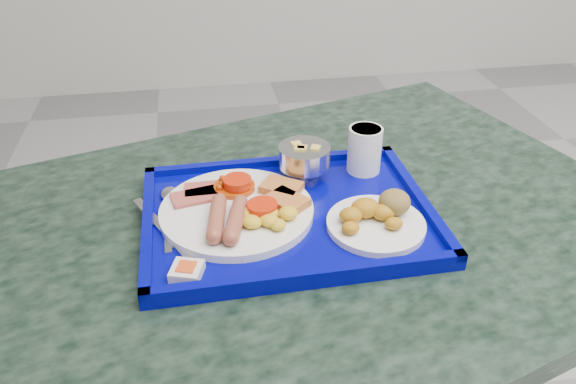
{
  "coord_description": "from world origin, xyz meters",
  "views": [
    {
      "loc": [
        -1.11,
        -0.22,
        1.28
      ],
      "look_at": [
        -0.98,
        0.52,
        0.8
      ],
      "focal_mm": 35.0,
      "sensor_mm": 36.0,
      "label": 1
    }
  ],
  "objects_px": {
    "main_plate": "(241,209)",
    "bread_plate": "(377,217)",
    "juice_cup": "(365,148)",
    "tray": "(288,216)",
    "table": "(288,309)",
    "fruit_bowl": "(304,157)"
  },
  "relations": [
    {
      "from": "main_plate",
      "to": "bread_plate",
      "type": "bearing_deg",
      "value": -16.86
    },
    {
      "from": "juice_cup",
      "to": "main_plate",
      "type": "bearing_deg",
      "value": -155.4
    },
    {
      "from": "main_plate",
      "to": "juice_cup",
      "type": "height_order",
      "value": "juice_cup"
    },
    {
      "from": "tray",
      "to": "juice_cup",
      "type": "height_order",
      "value": "juice_cup"
    },
    {
      "from": "tray",
      "to": "main_plate",
      "type": "distance_m",
      "value": 0.08
    },
    {
      "from": "bread_plate",
      "to": "juice_cup",
      "type": "distance_m",
      "value": 0.17
    },
    {
      "from": "table",
      "to": "tray",
      "type": "bearing_deg",
      "value": 84.11
    },
    {
      "from": "table",
      "to": "fruit_bowl",
      "type": "bearing_deg",
      "value": 67.05
    },
    {
      "from": "bread_plate",
      "to": "fruit_bowl",
      "type": "relative_size",
      "value": 1.68
    },
    {
      "from": "table",
      "to": "bread_plate",
      "type": "distance_m",
      "value": 0.26
    },
    {
      "from": "fruit_bowl",
      "to": "tray",
      "type": "bearing_deg",
      "value": -114.06
    },
    {
      "from": "fruit_bowl",
      "to": "juice_cup",
      "type": "height_order",
      "value": "juice_cup"
    },
    {
      "from": "tray",
      "to": "fruit_bowl",
      "type": "xyz_separation_m",
      "value": [
        0.05,
        0.11,
        0.05
      ]
    },
    {
      "from": "main_plate",
      "to": "tray",
      "type": "bearing_deg",
      "value": -4.15
    },
    {
      "from": "juice_cup",
      "to": "bread_plate",
      "type": "bearing_deg",
      "value": -98.96
    },
    {
      "from": "table",
      "to": "bread_plate",
      "type": "height_order",
      "value": "bread_plate"
    },
    {
      "from": "bread_plate",
      "to": "fruit_bowl",
      "type": "height_order",
      "value": "fruit_bowl"
    },
    {
      "from": "bread_plate",
      "to": "juice_cup",
      "type": "xyz_separation_m",
      "value": [
        0.03,
        0.17,
        0.03
      ]
    },
    {
      "from": "main_plate",
      "to": "bread_plate",
      "type": "xyz_separation_m",
      "value": [
        0.21,
        -0.06,
        0.0
      ]
    },
    {
      "from": "table",
      "to": "bread_plate",
      "type": "bearing_deg",
      "value": -20.54
    },
    {
      "from": "bread_plate",
      "to": "main_plate",
      "type": "bearing_deg",
      "value": 163.14
    },
    {
      "from": "tray",
      "to": "main_plate",
      "type": "relative_size",
      "value": 1.88
    }
  ]
}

